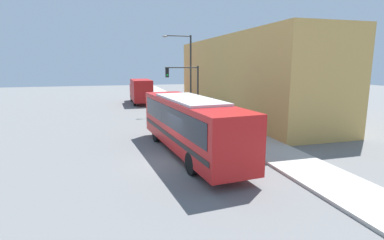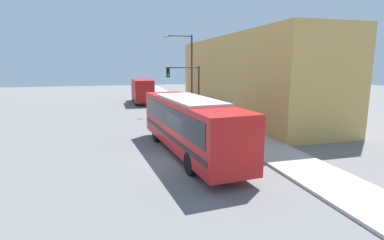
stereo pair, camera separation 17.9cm
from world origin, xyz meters
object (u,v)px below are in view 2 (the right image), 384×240
at_px(traffic_light_pole, 187,81).
at_px(pedestrian_near_corner, 233,121).
at_px(delivery_truck, 142,90).
at_px(fire_hydrant, 232,130).
at_px(parking_meter, 207,111).
at_px(pedestrian_mid_block, 214,107).
at_px(city_bus, 189,122).
at_px(street_lamp, 188,67).

height_order(traffic_light_pole, pedestrian_near_corner, traffic_light_pole).
xyz_separation_m(delivery_truck, fire_hydrant, (4.13, -20.26, -1.16)).
xyz_separation_m(traffic_light_pole, parking_meter, (1.04, -3.06, -2.43)).
distance_m(delivery_truck, pedestrian_mid_block, 13.95).
distance_m(fire_hydrant, pedestrian_near_corner, 1.07).
bearing_deg(delivery_truck, pedestrian_near_corner, -76.68).
bearing_deg(delivery_truck, parking_meter, -74.21).
bearing_deg(city_bus, fire_hydrant, 33.04).
bearing_deg(pedestrian_mid_block, traffic_light_pole, 150.00).
relative_size(city_bus, pedestrian_mid_block, 6.09).
bearing_deg(fire_hydrant, parking_meter, 90.00).
distance_m(traffic_light_pole, parking_meter, 4.04).
xyz_separation_m(city_bus, traffic_light_pole, (2.91, 11.85, 1.56)).
relative_size(city_bus, parking_meter, 8.85).
bearing_deg(traffic_light_pole, parking_meter, -71.28).
bearing_deg(city_bus, parking_meter, 60.35).
distance_m(city_bus, traffic_light_pole, 12.30).
xyz_separation_m(delivery_truck, parking_meter, (4.13, -14.61, -0.68)).
relative_size(delivery_truck, parking_meter, 6.06).
height_order(city_bus, delivery_truck, city_bus).
distance_m(delivery_truck, traffic_light_pole, 12.08).
height_order(parking_meter, pedestrian_mid_block, pedestrian_mid_block).
xyz_separation_m(parking_meter, street_lamp, (-0.15, 6.00, 3.81)).
height_order(fire_hydrant, pedestrian_near_corner, pedestrian_near_corner).
height_order(parking_meter, pedestrian_near_corner, pedestrian_near_corner).
bearing_deg(city_bus, pedestrian_near_corner, 36.63).
bearing_deg(pedestrian_near_corner, street_lamp, 93.25).
distance_m(delivery_truck, pedestrian_near_corner, 19.96).
bearing_deg(delivery_truck, traffic_light_pole, -75.00).
xyz_separation_m(traffic_light_pole, street_lamp, (0.89, 2.94, 1.38)).
bearing_deg(street_lamp, pedestrian_near_corner, -86.75).
distance_m(fire_hydrant, parking_meter, 5.67).
xyz_separation_m(delivery_truck, pedestrian_near_corner, (4.59, -19.41, -0.70)).
bearing_deg(fire_hydrant, street_lamp, 90.74).
xyz_separation_m(fire_hydrant, street_lamp, (-0.15, 11.65, 4.29)).
distance_m(street_lamp, pedestrian_near_corner, 11.48).
bearing_deg(street_lamp, delivery_truck, 114.82).
xyz_separation_m(fire_hydrant, pedestrian_mid_block, (1.24, 7.39, 0.57)).
xyz_separation_m(traffic_light_pole, pedestrian_mid_block, (2.28, -1.31, -2.34)).
bearing_deg(parking_meter, street_lamp, 91.44).
height_order(delivery_truck, traffic_light_pole, traffic_light_pole).
bearing_deg(pedestrian_mid_block, city_bus, -116.22).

